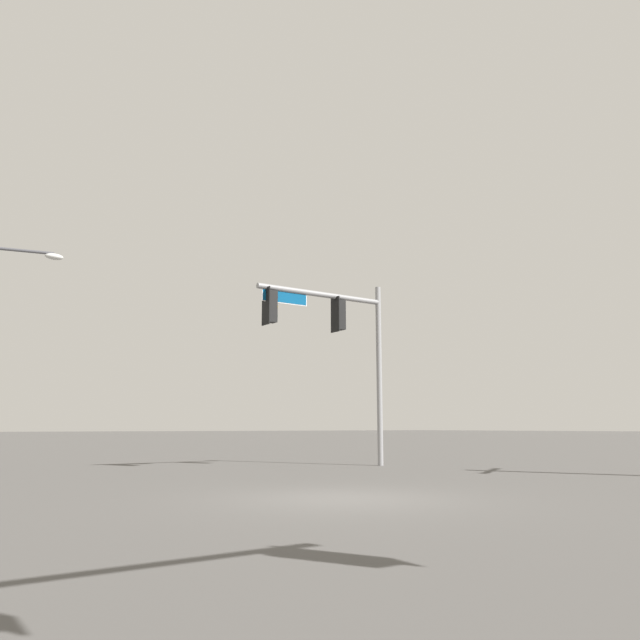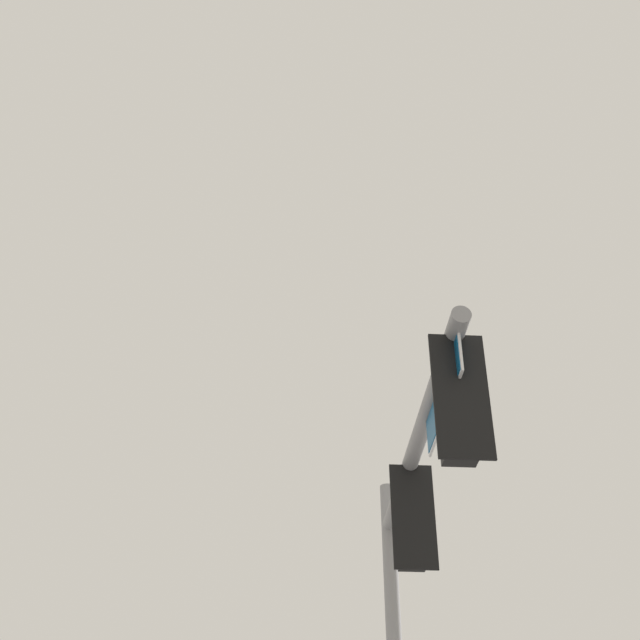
# 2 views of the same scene
# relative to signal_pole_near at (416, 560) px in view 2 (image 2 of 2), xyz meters

# --- Properties ---
(signal_pole_near) EXTENTS (5.35, 0.60, 6.73)m
(signal_pole_near) POSITION_rel_signal_pole_near_xyz_m (0.00, 0.00, 0.00)
(signal_pole_near) COLOR gray
(signal_pole_near) RESTS_ON ground_plane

